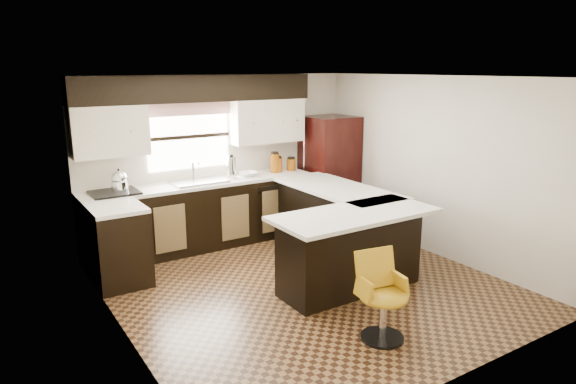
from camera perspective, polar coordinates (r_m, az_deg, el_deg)
floor at (r=6.15m, az=1.94°, el=-10.31°), size 4.40×4.40×0.00m
ceiling at (r=5.62m, az=2.14°, el=12.66°), size 4.40×4.40×0.00m
wall_back at (r=7.64m, az=-7.43°, el=3.80°), size 4.40×0.00×4.40m
wall_front at (r=4.22m, az=19.38°, el=-5.11°), size 4.40×0.00×4.40m
wall_left at (r=4.92m, az=-18.54°, el=-2.39°), size 0.00×4.40×4.40m
wall_right at (r=7.15m, az=16.02°, el=2.69°), size 0.00×4.40×4.40m
base_cab_back at (r=7.36m, az=-9.40°, el=-2.65°), size 3.30×0.60×0.90m
base_cab_left at (r=6.37m, az=-18.27°, el=-5.81°), size 0.60×0.70×0.90m
counter_back at (r=7.24m, az=-9.55°, el=0.93°), size 3.30×0.60×0.04m
counter_left at (r=6.23m, az=-18.59°, el=-1.71°), size 0.60×0.70×0.04m
soffit at (r=7.21m, az=-9.99°, el=11.28°), size 3.40×0.35×0.36m
upper_cab_left at (r=6.87m, az=-19.28°, el=6.41°), size 0.94×0.35×0.64m
upper_cab_right at (r=7.73m, az=-2.38°, el=7.91°), size 1.14×0.35×0.64m
window_pane at (r=7.37m, az=-10.97°, el=6.05°), size 1.20×0.02×0.90m
valance at (r=7.29m, az=-10.99°, el=9.06°), size 1.30×0.06×0.18m
sink at (r=7.20m, az=-9.86°, el=1.15°), size 0.75×0.45×0.03m
dishwasher at (r=7.56m, az=-1.56°, el=-2.19°), size 0.58×0.03×0.78m
cooktop at (r=6.85m, az=-18.73°, el=-0.06°), size 0.58×0.50×0.02m
peninsula_long at (r=6.96m, az=5.15°, el=-3.48°), size 0.60×1.95×0.90m
peninsula_return at (r=5.93m, az=6.91°, el=-6.63°), size 1.65×0.60×0.90m
counter_pen_long at (r=6.87m, az=5.56°, el=0.36°), size 0.84×1.95×0.04m
counter_pen_return at (r=5.71m, az=7.47°, el=-2.48°), size 1.89×0.84×0.04m
refrigerator at (r=8.24m, az=4.60°, el=2.31°), size 0.75×0.72×1.75m
bar_chair at (r=4.94m, az=10.62°, el=-11.48°), size 0.52×0.52×0.84m
kettle at (r=6.83m, az=-18.25°, el=1.29°), size 0.21×0.21×0.29m
percolator at (r=7.40m, az=-6.32°, el=2.73°), size 0.13×0.13×0.31m
mixing_bowl at (r=7.54m, az=-4.43°, el=2.01°), size 0.26×0.26×0.06m
canister_large at (r=7.77m, az=-1.48°, el=3.23°), size 0.13×0.13×0.28m
canister_med at (r=7.81m, az=-1.09°, el=3.01°), size 0.12×0.12×0.21m
canister_small at (r=7.93m, az=0.34°, el=3.06°), size 0.14×0.14×0.18m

